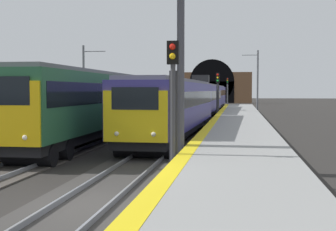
{
  "coord_description": "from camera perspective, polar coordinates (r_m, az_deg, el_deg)",
  "views": [
    {
      "loc": [
        -11.64,
        -3.99,
        3.09
      ],
      "look_at": [
        11.95,
        -0.36,
        1.77
      ],
      "focal_mm": 49.62,
      "sensor_mm": 36.0,
      "label": 1
    }
  ],
  "objects": [
    {
      "name": "train_main_approaching",
      "position": [
        48.29,
        4.0,
        2.04
      ],
      "size": [
        59.1,
        3.44,
        4.61
      ],
      "rotation": [
        0.0,
        0.0,
        3.11
      ],
      "color": "navy",
      "rests_on": "ground_plane"
    },
    {
      "name": "railway_signal_mid",
      "position": [
        46.27,
        6.12,
        2.95
      ],
      "size": [
        0.39,
        0.38,
        4.78
      ],
      "rotation": [
        0.0,
        0.0,
        3.14
      ],
      "color": "#38383D",
      "rests_on": "ground_plane"
    },
    {
      "name": "overhead_signal_gantry",
      "position": [
        18.53,
        -11.45,
        11.5
      ],
      "size": [
        0.7,
        8.53,
        7.77
      ],
      "color": "#3F3F47",
      "rests_on": "ground_plane"
    },
    {
      "name": "track_main_line",
      "position": [
        12.68,
        -10.04,
        -10.8
      ],
      "size": [
        160.0,
        3.17,
        0.21
      ],
      "color": "#383533",
      "rests_on": "ground_plane"
    },
    {
      "name": "platform_right",
      "position": [
        11.93,
        8.4,
        -9.41
      ],
      "size": [
        112.0,
        3.83,
        1.0
      ],
      "primitive_type": "cube",
      "color": "gray",
      "rests_on": "ground_plane"
    },
    {
      "name": "railway_signal_near",
      "position": [
        15.01,
        0.62,
        1.9
      ],
      "size": [
        0.39,
        0.38,
        4.66
      ],
      "rotation": [
        0.0,
        0.0,
        3.14
      ],
      "color": "#38383D",
      "rests_on": "ground_plane"
    },
    {
      "name": "tunnel_portal",
      "position": [
        109.34,
        5.45,
        3.45
      ],
      "size": [
        2.46,
        18.32,
        10.26
      ],
      "color": "brown",
      "rests_on": "ground_plane"
    },
    {
      "name": "platform_right_edge_strip",
      "position": [
        11.95,
        0.34,
        -6.89
      ],
      "size": [
        112.0,
        0.5,
        0.01
      ],
      "primitive_type": "cube",
      "color": "yellow",
      "rests_on": "platform_right"
    },
    {
      "name": "ground_plane",
      "position": [
        12.69,
        -10.04,
        -10.98
      ],
      "size": [
        320.0,
        320.0,
        0.0
      ],
      "primitive_type": "plane",
      "color": "#282623"
    },
    {
      "name": "railway_signal_far",
      "position": [
        84.63,
        7.32,
        3.22
      ],
      "size": [
        0.39,
        0.38,
        5.27
      ],
      "rotation": [
        0.0,
        0.0,
        3.14
      ],
      "color": "#4C4C54",
      "rests_on": "ground_plane"
    },
    {
      "name": "catenary_mast_far",
      "position": [
        45.54,
        -10.27,
        4.02
      ],
      "size": [
        0.22,
        2.3,
        7.36
      ],
      "color": "#595B60",
      "rests_on": "ground_plane"
    },
    {
      "name": "train_adjacent_platform",
      "position": [
        46.51,
        -1.92,
        2.3
      ],
      "size": [
        59.96,
        2.94,
        4.14
      ],
      "rotation": [
        0.0,
        0.0,
        3.14
      ],
      "color": "#235638",
      "rests_on": "ground_plane"
    },
    {
      "name": "catenary_mast_near",
      "position": [
        59.58,
        10.92,
        4.13
      ],
      "size": [
        0.22,
        2.07,
        8.05
      ],
      "color": "#595B60",
      "rests_on": "ground_plane"
    }
  ]
}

